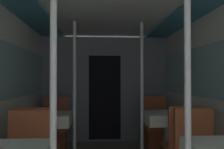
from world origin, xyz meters
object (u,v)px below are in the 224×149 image
at_px(support_pole_left_0, 53,109).
at_px(support_pole_left_1, 74,93).
at_px(support_pole_right_0, 188,108).
at_px(dining_table_right_1, 167,120).
at_px(chair_right_far_1, 156,135).
at_px(dining_table_left_1, 48,121).
at_px(chair_left_far_1, 55,136).
at_px(support_pole_right_1, 142,93).

bearing_deg(support_pole_left_0, support_pole_left_1, 90.00).
relative_size(support_pole_left_0, support_pole_right_0, 1.00).
xyz_separation_m(support_pole_left_0, dining_table_right_1, (1.36, 1.83, -0.40)).
relative_size(support_pole_right_0, chair_right_far_1, 2.23).
distance_m(dining_table_left_1, support_pole_left_1, 0.55).
relative_size(chair_left_far_1, support_pole_right_1, 0.45).
relative_size(support_pole_right_0, dining_table_right_1, 2.75).
bearing_deg(support_pole_left_1, support_pole_right_1, 0.00).
relative_size(chair_left_far_1, support_pole_left_1, 0.45).
height_order(support_pole_right_0, chair_right_far_1, support_pole_right_0).
height_order(support_pole_right_0, dining_table_right_1, support_pole_right_0).
xyz_separation_m(support_pole_right_0, chair_right_far_1, (0.37, 2.46, -0.76)).
relative_size(dining_table_left_1, support_pole_right_0, 0.36).
xyz_separation_m(chair_left_far_1, support_pole_right_1, (1.36, -0.64, 0.76)).
distance_m(dining_table_right_1, chair_right_far_1, 0.73).
xyz_separation_m(support_pole_left_0, support_pole_left_1, (0.00, 1.83, 0.00)).
relative_size(dining_table_left_1, chair_left_far_1, 0.81).
bearing_deg(support_pole_left_0, chair_left_far_1, 98.63).
height_order(chair_left_far_1, dining_table_right_1, chair_left_far_1).
distance_m(support_pole_left_0, dining_table_left_1, 1.91).
height_order(chair_left_far_1, chair_right_far_1, same).
bearing_deg(support_pole_left_1, dining_table_left_1, -180.00).
bearing_deg(support_pole_left_0, dining_table_right_1, 53.33).
distance_m(support_pole_right_0, support_pole_right_1, 1.83).
xyz_separation_m(support_pole_left_0, support_pole_right_0, (0.99, 0.00, 0.00)).
xyz_separation_m(dining_table_left_1, support_pole_left_1, (0.37, 0.00, 0.40)).
relative_size(support_pole_left_0, support_pole_left_1, 1.00).
xyz_separation_m(support_pole_right_0, support_pole_right_1, (0.00, 1.83, 0.00)).
bearing_deg(support_pole_left_1, support_pole_left_0, -90.00).
distance_m(chair_right_far_1, support_pole_right_1, 1.06).
height_order(chair_left_far_1, support_pole_left_1, support_pole_left_1).
relative_size(support_pole_left_0, dining_table_right_1, 2.75).
bearing_deg(dining_table_right_1, support_pole_left_1, 180.00).
bearing_deg(support_pole_right_1, support_pole_right_0, -90.00).
relative_size(dining_table_left_1, support_pole_right_1, 0.36).
xyz_separation_m(dining_table_right_1, support_pole_right_1, (-0.37, 0.00, 0.40)).
bearing_deg(chair_right_far_1, support_pole_right_1, 59.57).
bearing_deg(chair_left_far_1, support_pole_left_1, 120.43).
bearing_deg(support_pole_right_1, dining_table_right_1, -0.00).
bearing_deg(dining_table_right_1, chair_left_far_1, 159.84).
bearing_deg(support_pole_right_0, chair_right_far_1, 81.37).
height_order(support_pole_left_0, support_pole_right_1, same).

